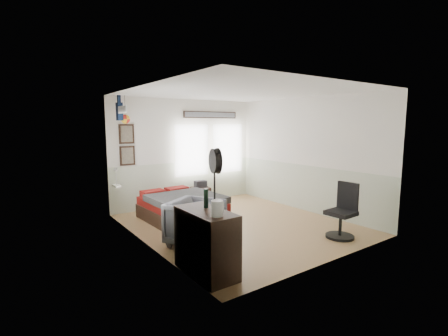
# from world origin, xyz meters

# --- Properties ---
(ground_plane) EXTENTS (4.00, 4.50, 0.01)m
(ground_plane) POSITION_xyz_m (0.00, 0.00, -0.01)
(ground_plane) COLOR tan
(room_shell) EXTENTS (4.02, 4.52, 2.71)m
(room_shell) POSITION_xyz_m (-0.08, 0.19, 1.61)
(room_shell) COLOR silver
(room_shell) RESTS_ON ground_plane
(wall_decor) EXTENTS (3.55, 1.32, 1.44)m
(wall_decor) POSITION_xyz_m (-1.10, 1.96, 2.10)
(wall_decor) COLOR #3C2517
(wall_decor) RESTS_ON room_shell
(bed) EXTENTS (1.41, 1.90, 0.59)m
(bed) POSITION_xyz_m (-0.87, 0.88, 0.29)
(bed) COLOR #351F16
(bed) RESTS_ON ground_plane
(dresser) EXTENTS (0.48, 1.00, 0.90)m
(dresser) POSITION_xyz_m (-1.74, -1.49, 0.45)
(dresser) COLOR #351F16
(dresser) RESTS_ON ground_plane
(armchair) EXTENTS (1.16, 1.17, 0.78)m
(armchair) POSITION_xyz_m (-1.29, -0.45, 0.39)
(armchair) COLOR slate
(armchair) RESTS_ON ground_plane
(nightstand) EXTENTS (0.52, 0.45, 0.46)m
(nightstand) POSITION_xyz_m (0.22, 1.91, 0.23)
(nightstand) COLOR #351F16
(nightstand) RESTS_ON ground_plane
(task_chair) EXTENTS (0.51, 0.51, 1.01)m
(task_chair) POSITION_xyz_m (1.08, -1.70, 0.41)
(task_chair) COLOR black
(task_chair) RESTS_ON ground_plane
(kettle) EXTENTS (0.18, 0.16, 0.21)m
(kettle) POSITION_xyz_m (-1.77, -1.81, 1.00)
(kettle) COLOR silver
(kettle) RESTS_ON dresser
(bottle) EXTENTS (0.07, 0.07, 0.27)m
(bottle) POSITION_xyz_m (-1.65, -1.36, 1.04)
(bottle) COLOR black
(bottle) RESTS_ON dresser
(stand_fan) EXTENTS (0.18, 0.35, 0.86)m
(stand_fan) POSITION_xyz_m (-1.63, -1.57, 1.57)
(stand_fan) COLOR black
(stand_fan) RESTS_ON dresser
(black_bag) EXTENTS (0.31, 0.22, 0.17)m
(black_bag) POSITION_xyz_m (0.22, 1.91, 0.54)
(black_bag) COLOR black
(black_bag) RESTS_ON nightstand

